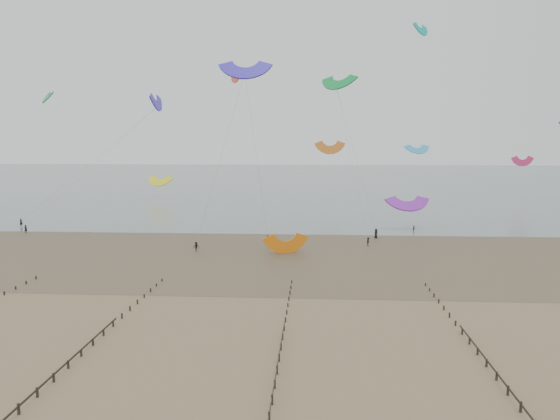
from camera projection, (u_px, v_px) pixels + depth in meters
The scene contains 7 objects.
ground at pixel (253, 310), 62.73m from camera, with size 500.00×500.00×0.00m, color brown.
sea_and_shore at pixel (252, 250), 97.03m from camera, with size 500.00×665.00×0.03m.
groynes at pixel (275, 380), 43.57m from camera, with size 72.16×50.16×1.00m.
kitesurfer_lead at pixel (26, 229), 114.06m from camera, with size 0.63×0.41×1.73m, color black.
kitesurfers at pixel (420, 234), 107.97m from camera, with size 152.28×29.42×1.90m.
grounded_kite at pixel (286, 253), 94.20m from camera, with size 6.72×3.52×5.12m, color orange, non-canonical shape.
kites_airborne at pixel (246, 137), 152.12m from camera, with size 227.52×118.72×44.85m.
Camera 1 is at (7.02, -60.37, 19.62)m, focal length 35.00 mm.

